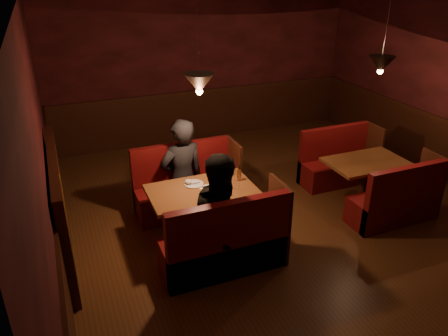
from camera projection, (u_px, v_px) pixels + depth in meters
name	position (u px, v px, depth m)	size (l,w,h in m)	color
room	(274.00, 154.00, 5.60)	(6.02, 7.02, 2.92)	#582F19
main_table	(203.00, 200.00, 5.52)	(1.33, 0.81, 0.93)	brown
main_bench_far	(187.00, 190.00, 6.25)	(1.46, 0.52, 0.99)	#500C12
main_bench_near	(227.00, 248.00, 4.99)	(1.46, 0.52, 0.99)	#500C12
second_table	(365.00, 171.00, 6.44)	(1.15, 0.73, 0.65)	brown
second_bench_far	(337.00, 165.00, 7.11)	(1.27, 0.48, 0.91)	#500C12
second_bench_near	(397.00, 204.00, 5.96)	(1.27, 0.48, 0.91)	#500C12
diner_a	(182.00, 156.00, 5.94)	(0.64, 0.42, 1.76)	black
diner_b	(224.00, 199.00, 4.86)	(0.86, 0.67, 1.76)	black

